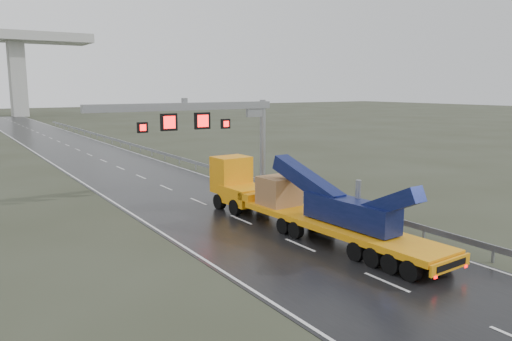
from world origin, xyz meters
TOP-DOWN VIEW (x-y plane):
  - ground at (0.00, 0.00)m, footprint 400.00×400.00m
  - road at (0.00, 40.00)m, footprint 11.00×200.00m
  - guardrail at (6.10, 30.00)m, footprint 0.20×140.00m
  - sign_gantry at (2.10, 17.99)m, footprint 14.90×1.20m
  - heavy_haul_truck at (1.67, 7.06)m, footprint 3.55×18.16m
  - exit_sign_pair at (7.10, 14.41)m, footprint 1.44×0.35m
  - striped_barrier at (6.00, 16.58)m, footprint 0.79×0.62m

SIDE VIEW (x-z plane):
  - ground at x=0.00m, z-range 0.00..0.00m
  - road at x=0.00m, z-range 0.00..0.02m
  - striped_barrier at x=6.00m, z-range 0.00..1.18m
  - guardrail at x=6.10m, z-range 0.00..1.40m
  - heavy_haul_truck at x=1.67m, z-range -0.48..3.76m
  - exit_sign_pair at x=7.10m, z-range 0.50..3.00m
  - sign_gantry at x=2.10m, z-range 1.90..9.33m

